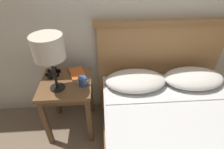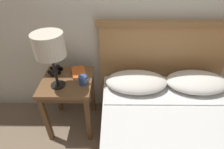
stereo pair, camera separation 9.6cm
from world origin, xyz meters
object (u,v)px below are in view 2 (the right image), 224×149
(nightstand, at_px, (68,88))
(book_on_nightstand, at_px, (79,73))
(table_lamp, at_px, (49,47))
(binoculars_pair, at_px, (55,70))
(coffee_mug, at_px, (83,80))

(nightstand, xyz_separation_m, book_on_nightstand, (0.10, 0.10, 0.11))
(table_lamp, bearing_deg, binoculars_pair, 110.90)
(book_on_nightstand, distance_m, coffee_mug, 0.17)
(binoculars_pair, relative_size, coffee_mug, 1.58)
(nightstand, relative_size, table_lamp, 1.24)
(coffee_mug, bearing_deg, book_on_nightstand, 113.97)
(table_lamp, height_order, coffee_mug, table_lamp)
(nightstand, bearing_deg, coffee_mug, -18.70)
(table_lamp, distance_m, coffee_mug, 0.42)
(table_lamp, distance_m, binoculars_pair, 0.44)
(nightstand, height_order, table_lamp, table_lamp)
(binoculars_pair, height_order, coffee_mug, coffee_mug)
(table_lamp, relative_size, book_on_nightstand, 2.10)
(table_lamp, xyz_separation_m, binoculars_pair, (-0.08, 0.21, -0.37))
(table_lamp, bearing_deg, nightstand, 55.50)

